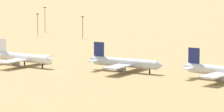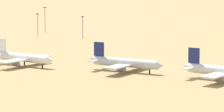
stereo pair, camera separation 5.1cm
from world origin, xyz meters
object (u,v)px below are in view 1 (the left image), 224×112
(light_pole_west, at_px, (38,23))
(parked_jet_navy_3, at_px, (125,63))
(parked_jet_navy_4, at_px, (223,71))
(light_pole_east, at_px, (45,18))
(light_pole_mid, at_px, (83,25))
(parked_jet_white_2, at_px, (23,58))

(light_pole_west, bearing_deg, parked_jet_navy_3, -42.86)
(parked_jet_navy_3, relative_size, parked_jet_navy_4, 0.99)
(parked_jet_navy_3, distance_m, parked_jet_navy_4, 42.98)
(light_pole_east, bearing_deg, light_pole_west, -67.42)
(parked_jet_navy_4, relative_size, light_pole_mid, 2.67)
(parked_jet_white_2, relative_size, parked_jet_navy_4, 0.97)
(parked_jet_navy_4, xyz_separation_m, light_pole_east, (-164.72, 130.09, 5.72))
(light_pole_mid, bearing_deg, light_pole_west, -176.17)
(parked_jet_white_2, height_order, light_pole_west, light_pole_west)
(parked_jet_navy_3, height_order, light_pole_mid, light_pole_mid)
(parked_jet_white_2, height_order, light_pole_mid, light_pole_mid)
(parked_jet_navy_3, relative_size, light_pole_east, 2.11)
(parked_jet_white_2, xyz_separation_m, parked_jet_navy_3, (46.55, 5.79, 0.08))
(parked_jet_navy_3, xyz_separation_m, light_pole_west, (-112.52, 104.43, 4.47))
(parked_jet_navy_3, distance_m, light_pole_mid, 134.21)
(parked_jet_navy_3, xyz_separation_m, parked_jet_navy_4, (42.86, -3.21, 0.04))
(light_pole_west, xyz_separation_m, light_pole_mid, (30.95, 2.07, -0.47))
(parked_jet_navy_3, bearing_deg, light_pole_east, 137.05)
(parked_jet_navy_4, xyz_separation_m, light_pole_mid, (-124.44, 109.72, 3.97))
(light_pole_west, distance_m, light_pole_east, 24.35)
(parked_jet_white_2, xyz_separation_m, light_pole_east, (-75.31, 132.67, 5.84))
(parked_jet_navy_3, xyz_separation_m, light_pole_mid, (-81.57, 106.50, 4.01))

